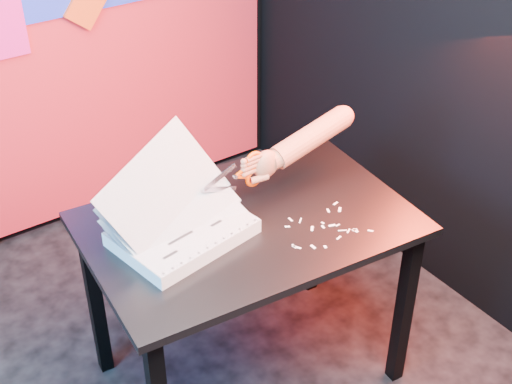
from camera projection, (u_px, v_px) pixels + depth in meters
room at (119, 111)px, 1.82m from camera, size 3.01×3.01×2.71m
work_table at (248, 243)px, 2.49m from camera, size 1.16×0.83×0.75m
printout_stack at (182, 230)px, 2.33m from camera, size 0.51×0.38×0.39m
scissors at (250, 171)px, 2.43m from camera, size 0.24×0.02×0.14m
hand_forearm at (304, 141)px, 2.54m from camera, size 0.49×0.10×0.17m
paper_clippings at (327, 228)px, 2.40m from camera, size 0.29×0.23×0.00m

